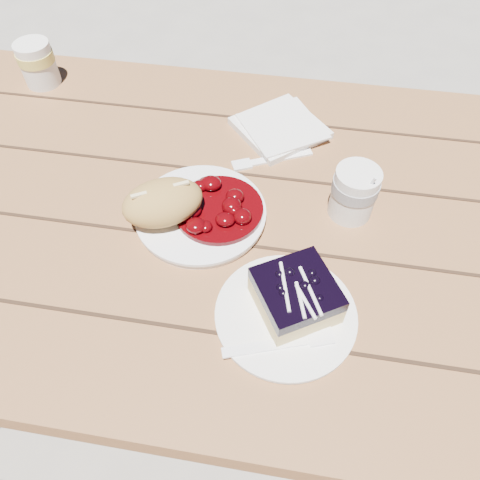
% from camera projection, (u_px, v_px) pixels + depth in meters
% --- Properties ---
extents(ground, '(60.00, 60.00, 0.00)m').
position_uv_depth(ground, '(307.00, 384.00, 1.38)').
color(ground, gray).
rests_on(ground, ground).
extents(picnic_table, '(2.00, 1.55, 0.75)m').
position_uv_depth(picnic_table, '(342.00, 275.00, 0.91)').
color(picnic_table, brown).
rests_on(picnic_table, ground).
extents(main_plate, '(0.21, 0.21, 0.02)m').
position_uv_depth(main_plate, '(201.00, 214.00, 0.78)').
color(main_plate, white).
rests_on(main_plate, picnic_table).
extents(goulash_stew, '(0.15, 0.15, 0.04)m').
position_uv_depth(goulash_stew, '(218.00, 203.00, 0.76)').
color(goulash_stew, '#490206').
rests_on(goulash_stew, main_plate).
extents(bread_roll, '(0.16, 0.14, 0.07)m').
position_uv_depth(bread_roll, '(163.00, 202.00, 0.74)').
color(bread_roll, '#B08843').
rests_on(bread_roll, main_plate).
extents(dessert_plate, '(0.20, 0.20, 0.01)m').
position_uv_depth(dessert_plate, '(286.00, 315.00, 0.67)').
color(dessert_plate, white).
rests_on(dessert_plate, picnic_table).
extents(blueberry_cake, '(0.14, 0.14, 0.06)m').
position_uv_depth(blueberry_cake, '(296.00, 295.00, 0.65)').
color(blueberry_cake, '#E2C67B').
rests_on(blueberry_cake, dessert_plate).
extents(fork_dessert, '(0.16, 0.08, 0.00)m').
position_uv_depth(fork_dessert, '(267.00, 346.00, 0.64)').
color(fork_dessert, white).
rests_on(fork_dessert, dessert_plate).
extents(coffee_cup, '(0.07, 0.07, 0.09)m').
position_uv_depth(coffee_cup, '(354.00, 193.00, 0.76)').
color(coffee_cup, white).
rests_on(coffee_cup, picnic_table).
extents(napkin_stack, '(0.21, 0.21, 0.01)m').
position_uv_depth(napkin_stack, '(280.00, 128.00, 0.92)').
color(napkin_stack, white).
rests_on(napkin_stack, picnic_table).
extents(fork_table, '(0.16, 0.09, 0.00)m').
position_uv_depth(fork_table, '(280.00, 158.00, 0.88)').
color(fork_table, white).
rests_on(fork_table, picnic_table).
extents(second_cup, '(0.07, 0.07, 0.09)m').
position_uv_depth(second_cup, '(38.00, 64.00, 0.99)').
color(second_cup, white).
rests_on(second_cup, picnic_table).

